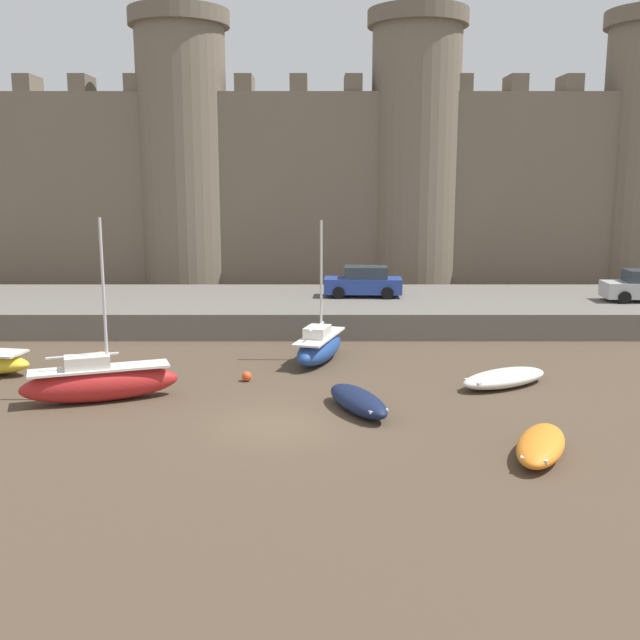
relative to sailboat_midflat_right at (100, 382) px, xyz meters
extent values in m
plane|color=#4C3D2D|center=(6.14, -2.48, -0.69)|extent=(160.00, 160.00, 0.00)
cube|color=#666059|center=(6.14, 14.45, -0.06)|extent=(57.39, 10.00, 1.26)
cube|color=#706354|center=(6.14, 25.40, 5.73)|extent=(45.39, 2.80, 12.83)
cylinder|color=#706354|center=(-1.42, 25.40, 7.76)|extent=(5.72, 5.72, 16.89)
cylinder|color=#675B4D|center=(-1.42, 25.40, 16.70)|extent=(6.41, 6.41, 1.00)
cylinder|color=#706354|center=(13.71, 25.40, 7.76)|extent=(5.72, 5.72, 16.89)
cylinder|color=#675B4D|center=(13.71, 25.40, 16.70)|extent=(6.41, 6.41, 1.00)
cube|color=#6A5E4F|center=(-11.26, 25.40, 12.69)|extent=(1.10, 2.52, 1.10)
cube|color=#6A5E4F|center=(-7.78, 25.40, 12.69)|extent=(1.10, 2.52, 1.10)
cube|color=#6A5E4F|center=(-4.30, 25.40, 12.69)|extent=(1.10, 2.52, 1.10)
cube|color=#6A5E4F|center=(2.66, 25.40, 12.69)|extent=(1.10, 2.52, 1.10)
cube|color=#6A5E4F|center=(6.14, 25.40, 12.69)|extent=(1.10, 2.52, 1.10)
cube|color=#6A5E4F|center=(9.62, 25.40, 12.69)|extent=(1.10, 2.52, 1.10)
cube|color=#6A5E4F|center=(16.58, 25.40, 12.69)|extent=(1.10, 2.52, 1.10)
cube|color=#6A5E4F|center=(20.06, 25.40, 12.69)|extent=(1.10, 2.52, 1.10)
cube|color=#6A5E4F|center=(23.54, 25.40, 12.69)|extent=(1.10, 2.52, 1.10)
ellipsoid|color=red|center=(0.02, 0.01, -0.09)|extent=(5.35, 2.90, 1.18)
cube|color=silver|center=(0.02, 0.01, 0.46)|extent=(4.70, 2.51, 0.08)
cube|color=silver|center=(-0.35, -0.12, 0.72)|extent=(1.65, 1.24, 0.44)
cylinder|color=silver|center=(0.27, 0.09, 3.02)|extent=(0.10, 0.10, 5.04)
cylinder|color=silver|center=(-0.47, -0.17, 0.95)|extent=(2.25, 0.86, 0.08)
ellipsoid|color=#234793|center=(7.49, 5.63, -0.14)|extent=(2.56, 4.70, 1.10)
cube|color=silver|center=(7.49, 5.63, 0.37)|extent=(2.21, 4.12, 0.08)
cube|color=silver|center=(7.39, 5.30, 0.63)|extent=(1.19, 1.46, 0.44)
cylinder|color=silver|center=(7.55, 5.84, 2.78)|extent=(0.10, 0.10, 4.72)
cylinder|color=silver|center=(7.36, 5.20, 0.86)|extent=(0.66, 1.97, 0.08)
ellipsoid|color=#141E3D|center=(8.74, -1.20, -0.32)|extent=(2.44, 3.68, 0.74)
ellipsoid|color=navy|center=(8.74, -1.20, -0.26)|extent=(1.96, 3.00, 0.41)
cube|color=beige|center=(8.63, -0.96, -0.22)|extent=(0.98, 0.57, 0.06)
cube|color=beige|center=(9.28, -2.46, -0.24)|extent=(0.69, 0.51, 0.08)
ellipsoid|color=orange|center=(13.54, -5.18, -0.35)|extent=(2.47, 3.60, 0.67)
ellipsoid|color=gold|center=(13.54, -5.18, -0.29)|extent=(1.98, 2.93, 0.37)
cube|color=beige|center=(13.64, -4.95, -0.25)|extent=(1.03, 0.60, 0.06)
cube|color=beige|center=(13.01, -6.40, -0.27)|extent=(0.73, 0.52, 0.08)
ellipsoid|color=silver|center=(14.25, 1.83, -0.37)|extent=(3.98, 3.17, 0.62)
ellipsoid|color=white|center=(14.25, 1.83, -0.31)|extent=(3.23, 2.55, 0.34)
cube|color=beige|center=(14.49, 1.98, -0.27)|extent=(0.79, 1.13, 0.06)
cube|color=beige|center=(12.98, 1.07, -0.29)|extent=(0.64, 0.81, 0.08)
sphere|color=#E04C1E|center=(4.75, 2.53, -0.50)|extent=(0.38, 0.38, 0.38)
sphere|color=#E04C1E|center=(-1.61, 5.65, -0.47)|extent=(0.43, 0.43, 0.43)
cylinder|color=black|center=(22.83, 12.52, 0.89)|extent=(0.65, 0.21, 0.64)
cylinder|color=black|center=(22.90, 14.22, 0.89)|extent=(0.65, 0.21, 0.64)
cube|color=#263F99|center=(9.79, 14.86, 1.17)|extent=(4.17, 1.88, 0.80)
cube|color=#2D3842|center=(9.94, 14.86, 1.87)|extent=(2.32, 1.59, 0.64)
cylinder|color=black|center=(8.48, 14.07, 0.89)|extent=(0.65, 0.21, 0.64)
cylinder|color=black|center=(8.56, 15.77, 0.89)|extent=(0.65, 0.21, 0.64)
cylinder|color=black|center=(11.02, 13.96, 0.89)|extent=(0.65, 0.21, 0.64)
cylinder|color=black|center=(11.10, 15.66, 0.89)|extent=(0.65, 0.21, 0.64)
camera|label=1|loc=(7.50, -24.59, 6.84)|focal=42.00mm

